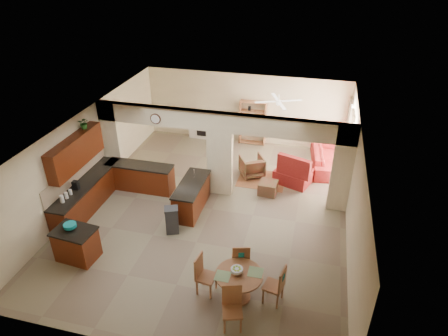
% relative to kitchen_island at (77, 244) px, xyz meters
% --- Properties ---
extents(floor, '(10.00, 10.00, 0.00)m').
position_rel_kitchen_island_xyz_m(floor, '(2.79, 2.91, -0.45)').
color(floor, '#786D53').
rests_on(floor, ground).
extents(ceiling, '(10.00, 10.00, 0.00)m').
position_rel_kitchen_island_xyz_m(ceiling, '(2.79, 2.91, 2.35)').
color(ceiling, white).
rests_on(ceiling, wall_back).
extents(wall_back, '(8.00, 0.00, 8.00)m').
position_rel_kitchen_island_xyz_m(wall_back, '(2.79, 7.91, 0.95)').
color(wall_back, beige).
rests_on(wall_back, floor).
extents(wall_front, '(8.00, 0.00, 8.00)m').
position_rel_kitchen_island_xyz_m(wall_front, '(2.79, -2.09, 0.95)').
color(wall_front, beige).
rests_on(wall_front, floor).
extents(wall_left, '(0.00, 10.00, 10.00)m').
position_rel_kitchen_island_xyz_m(wall_left, '(-1.21, 2.91, 0.95)').
color(wall_left, beige).
rests_on(wall_left, floor).
extents(wall_right, '(0.00, 10.00, 10.00)m').
position_rel_kitchen_island_xyz_m(wall_right, '(6.79, 2.91, 0.95)').
color(wall_right, beige).
rests_on(wall_right, floor).
extents(partition_left_pier, '(0.60, 0.25, 2.80)m').
position_rel_kitchen_island_xyz_m(partition_left_pier, '(-0.91, 3.91, 0.95)').
color(partition_left_pier, beige).
rests_on(partition_left_pier, floor).
extents(partition_center_pier, '(0.80, 0.25, 2.20)m').
position_rel_kitchen_island_xyz_m(partition_center_pier, '(2.79, 3.91, 0.65)').
color(partition_center_pier, beige).
rests_on(partition_center_pier, floor).
extents(partition_right_pier, '(0.60, 0.25, 2.80)m').
position_rel_kitchen_island_xyz_m(partition_right_pier, '(6.49, 3.91, 0.95)').
color(partition_right_pier, beige).
rests_on(partition_right_pier, floor).
extents(partition_header, '(8.00, 0.25, 0.60)m').
position_rel_kitchen_island_xyz_m(partition_header, '(2.79, 3.91, 2.05)').
color(partition_header, beige).
rests_on(partition_header, partition_center_pier).
extents(kitchen_counter, '(2.52, 3.29, 1.48)m').
position_rel_kitchen_island_xyz_m(kitchen_counter, '(-0.47, 2.66, 0.02)').
color(kitchen_counter, '#441B07').
rests_on(kitchen_counter, floor).
extents(upper_cabinets, '(0.35, 2.40, 0.90)m').
position_rel_kitchen_island_xyz_m(upper_cabinets, '(-1.03, 2.11, 1.47)').
color(upper_cabinets, '#441B07').
rests_on(upper_cabinets, wall_left).
extents(peninsula, '(0.70, 1.85, 0.91)m').
position_rel_kitchen_island_xyz_m(peninsula, '(2.19, 2.80, 0.01)').
color(peninsula, '#441B07').
rests_on(peninsula, floor).
extents(wall_clock, '(0.34, 0.03, 0.34)m').
position_rel_kitchen_island_xyz_m(wall_clock, '(0.79, 3.76, 2.00)').
color(wall_clock, '#472417').
rests_on(wall_clock, partition_header).
extents(rug, '(1.60, 1.30, 0.01)m').
position_rel_kitchen_island_xyz_m(rug, '(3.99, 5.01, -0.44)').
color(rug, brown).
rests_on(rug, floor).
extents(fireplace, '(1.60, 0.35, 1.20)m').
position_rel_kitchen_island_xyz_m(fireplace, '(1.19, 7.74, 0.17)').
color(fireplace, silver).
rests_on(fireplace, floor).
extents(shelving_unit, '(1.00, 0.32, 1.80)m').
position_rel_kitchen_island_xyz_m(shelving_unit, '(3.14, 7.73, 0.45)').
color(shelving_unit, brown).
rests_on(shelving_unit, floor).
extents(window_a, '(0.02, 0.90, 1.90)m').
position_rel_kitchen_island_xyz_m(window_a, '(6.76, 5.21, 0.75)').
color(window_a, white).
rests_on(window_a, wall_right).
extents(window_b, '(0.02, 0.90, 1.90)m').
position_rel_kitchen_island_xyz_m(window_b, '(6.76, 6.91, 0.75)').
color(window_b, white).
rests_on(window_b, wall_right).
extents(glazed_door, '(0.02, 0.70, 2.10)m').
position_rel_kitchen_island_xyz_m(glazed_door, '(6.76, 6.06, 0.60)').
color(glazed_door, white).
rests_on(glazed_door, wall_right).
extents(drape_a_left, '(0.10, 0.28, 2.30)m').
position_rel_kitchen_island_xyz_m(drape_a_left, '(6.72, 4.61, 0.75)').
color(drape_a_left, '#401A19').
rests_on(drape_a_left, wall_right).
extents(drape_a_right, '(0.10, 0.28, 2.30)m').
position_rel_kitchen_island_xyz_m(drape_a_right, '(6.72, 5.81, 0.75)').
color(drape_a_right, '#401A19').
rests_on(drape_a_right, wall_right).
extents(drape_b_left, '(0.10, 0.28, 2.30)m').
position_rel_kitchen_island_xyz_m(drape_b_left, '(6.72, 6.31, 0.75)').
color(drape_b_left, '#401A19').
rests_on(drape_b_left, wall_right).
extents(drape_b_right, '(0.10, 0.28, 2.30)m').
position_rel_kitchen_island_xyz_m(drape_b_right, '(6.72, 7.51, 0.75)').
color(drape_b_right, '#401A19').
rests_on(drape_b_right, wall_right).
extents(ceiling_fan, '(1.00, 1.00, 0.10)m').
position_rel_kitchen_island_xyz_m(ceiling_fan, '(4.29, 5.91, 2.11)').
color(ceiling_fan, white).
rests_on(ceiling_fan, ceiling).
extents(kitchen_island, '(1.09, 0.82, 0.89)m').
position_rel_kitchen_island_xyz_m(kitchen_island, '(0.00, 0.00, 0.00)').
color(kitchen_island, '#441B07').
rests_on(kitchen_island, floor).
extents(teal_bowl, '(0.32, 0.32, 0.15)m').
position_rel_kitchen_island_xyz_m(teal_bowl, '(-0.10, 0.04, 0.52)').
color(teal_bowl, teal).
rests_on(teal_bowl, kitchen_island).
extents(trash_can, '(0.44, 0.41, 0.75)m').
position_rel_kitchen_island_xyz_m(trash_can, '(2.00, 1.59, -0.07)').
color(trash_can, '#2C2C2E').
rests_on(trash_can, floor).
extents(dining_table, '(1.08, 1.08, 0.74)m').
position_rel_kitchen_island_xyz_m(dining_table, '(4.33, -0.31, 0.05)').
color(dining_table, brown).
rests_on(dining_table, floor).
extents(fruit_bowl, '(0.27, 0.27, 0.15)m').
position_rel_kitchen_island_xyz_m(fruit_bowl, '(4.27, -0.28, 0.36)').
color(fruit_bowl, '#8DBF29').
rests_on(fruit_bowl, dining_table).
extents(sofa, '(2.54, 1.21, 0.72)m').
position_rel_kitchen_island_xyz_m(sofa, '(6.09, 6.49, -0.09)').
color(sofa, maroon).
rests_on(sofa, floor).
extents(chaise, '(1.39, 1.26, 0.46)m').
position_rel_kitchen_island_xyz_m(chaise, '(5.06, 5.14, -0.22)').
color(chaise, maroon).
rests_on(chaise, floor).
extents(armchair, '(1.04, 1.05, 0.71)m').
position_rel_kitchen_island_xyz_m(armchair, '(3.60, 5.25, -0.09)').
color(armchair, maroon).
rests_on(armchair, floor).
extents(ottoman, '(0.61, 0.61, 0.42)m').
position_rel_kitchen_island_xyz_m(ottoman, '(4.32, 4.22, -0.24)').
color(ottoman, maroon).
rests_on(ottoman, floor).
extents(plant, '(0.39, 0.36, 0.36)m').
position_rel_kitchen_island_xyz_m(plant, '(-1.03, 2.75, 2.10)').
color(plant, '#1B4813').
rests_on(plant, upper_cabinets).
extents(chair_north, '(0.52, 0.52, 1.02)m').
position_rel_kitchen_island_xyz_m(chair_north, '(4.23, 0.34, 0.11)').
color(chair_north, brown).
rests_on(chair_north, floor).
extents(chair_east, '(0.50, 0.50, 1.02)m').
position_rel_kitchen_island_xyz_m(chair_east, '(5.18, -0.22, 0.11)').
color(chair_east, brown).
rests_on(chair_east, floor).
extents(chair_south, '(0.52, 0.52, 1.02)m').
position_rel_kitchen_island_xyz_m(chair_south, '(4.34, -1.03, 0.11)').
color(chair_south, brown).
rests_on(chair_south, floor).
extents(chair_west, '(0.47, 0.47, 1.02)m').
position_rel_kitchen_island_xyz_m(chair_west, '(3.48, -0.29, 0.11)').
color(chair_west, brown).
rests_on(chair_west, floor).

